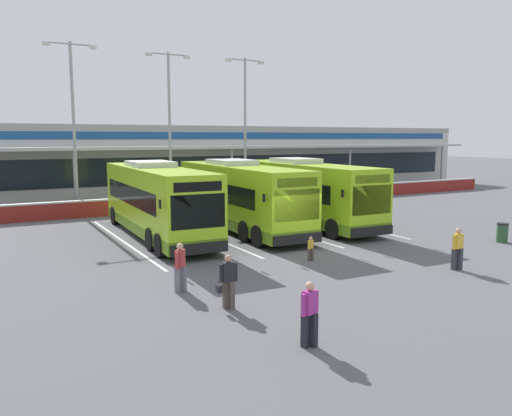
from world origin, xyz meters
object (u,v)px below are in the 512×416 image
litter_bin (502,233)px  lamp_post_west (73,117)px  coach_bus_left_centre (239,197)px  pedestrian_child (311,248)px  lamp_post_centre (170,119)px  coach_bus_centre (304,193)px  pedestrian_near_bin (310,312)px  pedestrian_approaching_bus (180,266)px  pedestrian_with_handbag (228,280)px  lamp_post_east (245,121)px  pedestrian_in_dark_coat (458,247)px  coach_bus_leftmost (157,201)px

litter_bin → lamp_post_west: bearing=129.8°
coach_bus_left_centre → lamp_post_west: bearing=123.3°
pedestrian_child → lamp_post_west: (-5.99, 18.03, 5.75)m
lamp_post_centre → litter_bin: size_ratio=11.83×
coach_bus_centre → litter_bin: size_ratio=13.15×
pedestrian_near_bin → pedestrian_approaching_bus: 5.79m
pedestrian_with_handbag → pedestrian_near_bin: size_ratio=1.00×
lamp_post_east → litter_bin: 21.17m
coach_bus_left_centre → coach_bus_centre: (4.15, -0.15, 0.00)m
pedestrian_child → pedestrian_near_bin: 8.69m
coach_bus_centre → pedestrian_approaching_bus: bearing=-140.5°
pedestrian_in_dark_coat → lamp_post_west: bearing=114.6°
lamp_post_east → pedestrian_child: bearing=-110.1°
pedestrian_with_handbag → pedestrian_in_dark_coat: same height
pedestrian_in_dark_coat → pedestrian_near_bin: 9.58m
coach_bus_centre → lamp_post_west: size_ratio=1.11×
lamp_post_west → pedestrian_child: bearing=-71.6°
pedestrian_child → litter_bin: (10.20, -1.40, -0.07)m
pedestrian_approaching_bus → litter_bin: 16.35m
coach_bus_left_centre → lamp_post_east: lamp_post_east is taller
pedestrian_with_handbag → litter_bin: pedestrian_with_handbag is taller
coach_bus_left_centre → pedestrian_in_dark_coat: 12.19m
pedestrian_near_bin → pedestrian_child: bearing=54.7°
pedestrian_with_handbag → lamp_post_centre: (6.30, 22.57, 5.43)m
pedestrian_approaching_bus → litter_bin: pedestrian_approaching_bus is taller
lamp_post_centre → pedestrian_approaching_bus: bearing=-108.8°
pedestrian_approaching_bus → litter_bin: bearing=0.1°
pedestrian_in_dark_coat → litter_bin: pedestrian_in_dark_coat is taller
pedestrian_approaching_bus → lamp_post_east: 24.52m
litter_bin → coach_bus_left_centre: bearing=135.8°
coach_bus_left_centre → lamp_post_east: size_ratio=1.11×
pedestrian_with_handbag → pedestrian_near_bin: bearing=-81.7°
pedestrian_child → lamp_post_west: lamp_post_west is taller
coach_bus_leftmost → lamp_post_east: (10.65, 10.56, 4.50)m
coach_bus_centre → pedestrian_in_dark_coat: 11.62m
pedestrian_child → lamp_post_centre: 19.79m
coach_bus_leftmost → litter_bin: 17.00m
coach_bus_centre → pedestrian_approaching_bus: 14.31m
pedestrian_in_dark_coat → coach_bus_left_centre: bearing=105.7°
pedestrian_near_bin → pedestrian_in_dark_coat: bearing=19.5°
coach_bus_leftmost → pedestrian_near_bin: coach_bus_leftmost is taller
pedestrian_near_bin → litter_bin: 16.25m
pedestrian_with_handbag → coach_bus_left_centre: bearing=61.4°
coach_bus_left_centre → litter_bin: size_ratio=13.15×
pedestrian_approaching_bus → lamp_post_west: size_ratio=0.15×
pedestrian_child → lamp_post_east: (6.83, 18.68, 5.75)m
coach_bus_leftmost → lamp_post_centre: size_ratio=1.11×
pedestrian_approaching_bus → lamp_post_west: (0.15, 19.45, 5.42)m
pedestrian_in_dark_coat → litter_bin: bearing=21.9°
coach_bus_centre → pedestrian_near_bin: coach_bus_centre is taller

